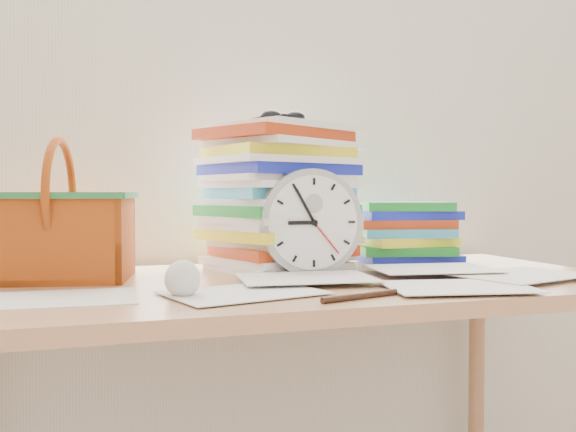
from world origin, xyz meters
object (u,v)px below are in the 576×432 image
object	(u,v)px
clock	(310,222)
book_stack	(409,232)
desk	(298,315)
basket	(60,210)
paper_stack	(282,197)

from	to	relation	value
clock	book_stack	world-z (taller)	clock
desk	basket	size ratio (longest dim) A/B	4.87
desk	clock	distance (m)	0.20
paper_stack	clock	size ratio (longest dim) A/B	1.47
desk	book_stack	bearing A→B (deg)	29.87
clock	basket	bearing A→B (deg)	169.90
paper_stack	desk	bearing A→B (deg)	-98.58
clock	basket	xyz separation A→B (m)	(-0.51, 0.09, 0.03)
desk	clock	world-z (taller)	clock
desk	paper_stack	xyz separation A→B (m)	(0.03, 0.20, 0.25)
desk	basket	distance (m)	0.54
paper_stack	basket	world-z (taller)	paper_stack
desk	paper_stack	size ratio (longest dim) A/B	4.10
clock	basket	distance (m)	0.52
clock	book_stack	xyz separation A→B (m)	(0.34, 0.17, -0.04)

